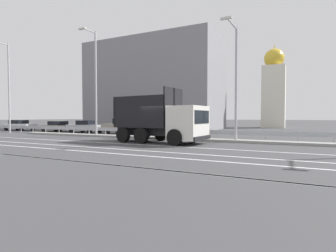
% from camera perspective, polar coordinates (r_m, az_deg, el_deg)
% --- Properties ---
extents(ground_plane, '(320.00, 320.00, 0.00)m').
position_cam_1_polar(ground_plane, '(17.99, -0.87, -3.74)').
color(ground_plane, '#424244').
extents(lane_strip_0, '(62.76, 0.16, 0.01)m').
position_cam_1_polar(lane_strip_0, '(16.79, -4.83, -4.14)').
color(lane_strip_0, silver).
rests_on(lane_strip_0, ground_plane).
extents(lane_strip_1, '(62.76, 0.16, 0.01)m').
position_cam_1_polar(lane_strip_1, '(14.72, -9.83, -5.03)').
color(lane_strip_1, silver).
rests_on(lane_strip_1, ground_plane).
extents(lane_strip_2, '(62.76, 0.16, 0.01)m').
position_cam_1_polar(lane_strip_2, '(13.50, -13.68, -5.68)').
color(lane_strip_2, silver).
rests_on(lane_strip_2, ground_plane).
extents(lane_strip_3, '(62.76, 0.16, 0.01)m').
position_cam_1_polar(lane_strip_3, '(11.71, -21.54, -6.93)').
color(lane_strip_3, silver).
rests_on(lane_strip_3, ground_plane).
extents(lane_strip_4, '(62.76, 0.16, 0.01)m').
position_cam_1_polar(lane_strip_4, '(11.70, -21.61, -6.95)').
color(lane_strip_4, silver).
rests_on(lane_strip_4, ground_plane).
extents(median_island, '(34.52, 1.10, 0.18)m').
position_cam_1_polar(median_island, '(20.48, 2.63, -2.79)').
color(median_island, gray).
rests_on(median_island, ground_plane).
extents(median_guardrail, '(62.76, 0.09, 0.78)m').
position_cam_1_polar(median_guardrail, '(21.54, 3.88, -1.28)').
color(median_guardrail, '#9EA0A5').
rests_on(median_guardrail, ground_plane).
extents(dump_truck, '(6.75, 3.25, 3.75)m').
position_cam_1_polar(dump_truck, '(17.83, 0.29, 0.46)').
color(dump_truck, silver).
rests_on(dump_truck, ground_plane).
extents(median_road_sign, '(0.85, 0.16, 2.29)m').
position_cam_1_polar(median_road_sign, '(22.30, -6.84, 0.57)').
color(median_road_sign, white).
rests_on(median_road_sign, ground_plane).
extents(street_lamp_0, '(0.71, 2.44, 9.96)m').
position_cam_1_polar(street_lamp_0, '(34.48, -31.58, 7.86)').
color(street_lamp_0, '#ADADB2').
rests_on(street_lamp_0, ground_plane).
extents(street_lamp_1, '(0.70, 1.79, 9.51)m').
position_cam_1_polar(street_lamp_1, '(24.87, -15.63, 9.76)').
color(street_lamp_1, '#ADADB2').
rests_on(street_lamp_1, ground_plane).
extents(street_lamp_2, '(0.71, 2.79, 8.06)m').
position_cam_1_polar(street_lamp_2, '(19.04, 14.44, 10.31)').
color(street_lamp_2, '#ADADB2').
rests_on(street_lamp_2, ground_plane).
extents(parked_car_0, '(4.89, 1.89, 1.39)m').
position_cam_1_polar(parked_car_0, '(39.64, -29.66, 0.15)').
color(parked_car_0, silver).
rests_on(parked_car_0, ground_plane).
extents(parked_car_1, '(4.17, 2.02, 1.29)m').
position_cam_1_polar(parked_car_1, '(34.57, -22.92, -0.05)').
color(parked_car_1, gray).
rests_on(parked_car_1, ground_plane).
extents(parked_car_2, '(4.12, 2.18, 1.41)m').
position_cam_1_polar(parked_car_2, '(30.73, -17.40, -0.12)').
color(parked_car_2, '#A3A3A8').
rests_on(parked_car_2, ground_plane).
extents(parked_car_3, '(4.94, 1.98, 1.64)m').
position_cam_1_polar(parked_car_3, '(27.75, -9.61, -0.08)').
color(parked_car_3, gray).
rests_on(parked_car_3, ground_plane).
extents(parked_car_4, '(3.99, 2.22, 1.38)m').
position_cam_1_polar(parked_car_4, '(24.68, 2.04, -0.52)').
color(parked_car_4, black).
rests_on(parked_car_4, ground_plane).
extents(background_building_0, '(20.29, 9.92, 13.31)m').
position_cam_1_polar(background_building_0, '(41.45, -2.98, 8.71)').
color(background_building_0, gray).
rests_on(background_building_0, ground_plane).
extents(church_tower, '(3.60, 3.60, 14.04)m').
position_cam_1_polar(church_tower, '(47.59, 22.03, 7.43)').
color(church_tower, silver).
rests_on(church_tower, ground_plane).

